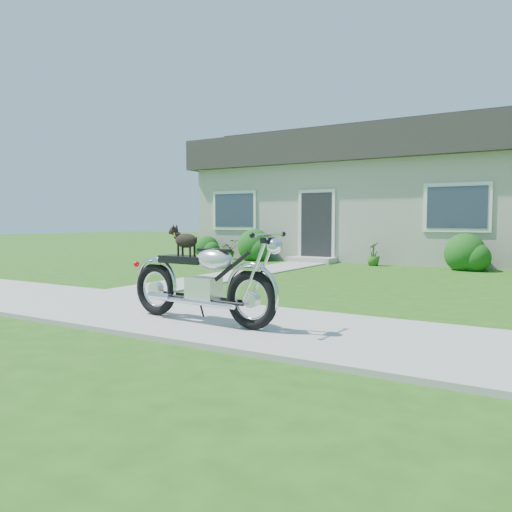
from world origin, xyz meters
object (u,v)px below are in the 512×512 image
at_px(potted_plant_left, 229,249).
at_px(potted_plant_right, 373,254).
at_px(house, 394,194).
at_px(motorcycle_with_dog, 203,280).

xyz_separation_m(potted_plant_left, potted_plant_right, (4.83, 0.00, 0.01)).
height_order(potted_plant_left, potted_plant_right, potted_plant_right).
height_order(house, motorcycle_with_dog, house).
distance_m(potted_plant_left, motorcycle_with_dog, 10.47).
relative_size(house, potted_plant_right, 19.26).
xyz_separation_m(house, potted_plant_right, (0.42, -3.44, -1.83)).
relative_size(potted_plant_left, potted_plant_right, 0.98).
bearing_deg(potted_plant_left, motorcycle_with_dog, -57.70).
distance_m(house, motorcycle_with_dog, 12.45).
height_order(house, potted_plant_right, house).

